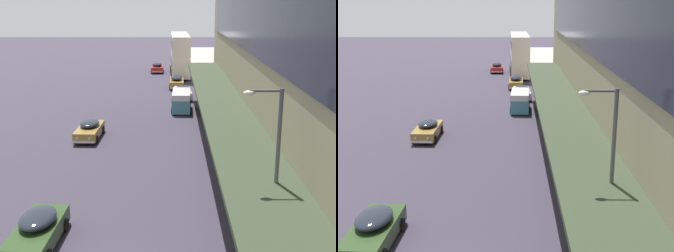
{
  "view_description": "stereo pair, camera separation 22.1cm",
  "coord_description": "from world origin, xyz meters",
  "views": [
    {
      "loc": [
        2.89,
        -15.53,
        10.84
      ],
      "look_at": [
        2.69,
        17.79,
        1.69
      ],
      "focal_mm": 50.0,
      "sensor_mm": 36.0,
      "label": 1
    },
    {
      "loc": [
        3.11,
        -15.53,
        10.84
      ],
      "look_at": [
        2.69,
        17.79,
        1.69
      ],
      "focal_mm": 50.0,
      "sensor_mm": 36.0,
      "label": 2
    }
  ],
  "objects": [
    {
      "name": "street_lamp",
      "position": [
        6.81,
        1.35,
        4.48
      ],
      "size": [
        1.5,
        0.28,
        7.5
      ],
      "color": "#4C4C51",
      "rests_on": "sidewalk_kerb"
    },
    {
      "name": "sedan_oncoming_front",
      "position": [
        -3.59,
        20.31,
        0.72
      ],
      "size": [
        1.97,
        4.64,
        1.43
      ],
      "color": "olive",
      "rests_on": "ground"
    },
    {
      "name": "vw_van",
      "position": [
        3.94,
        29.82,
        1.1
      ],
      "size": [
        2.01,
        4.6,
        1.96
      ],
      "color": "teal",
      "rests_on": "ground"
    },
    {
      "name": "sedan_lead_mid",
      "position": [
        0.84,
        54.88,
        0.74
      ],
      "size": [
        1.97,
        4.69,
        1.49
      ],
      "color": "#AB2423",
      "rests_on": "ground"
    },
    {
      "name": "sedan_second_near",
      "position": [
        3.64,
        42.21,
        0.79
      ],
      "size": [
        1.89,
        4.96,
        1.61
      ],
      "color": "olive",
      "rests_on": "ground"
    },
    {
      "name": "transit_bus_kerbside_front",
      "position": [
        4.21,
        51.26,
        3.18
      ],
      "size": [
        2.84,
        10.75,
        5.9
      ],
      "color": "beige",
      "rests_on": "ground"
    },
    {
      "name": "sedan_lead_near",
      "position": [
        4.26,
        35.68,
        0.73
      ],
      "size": [
        2.02,
        4.82,
        1.47
      ],
      "color": "beige",
      "rests_on": "ground"
    },
    {
      "name": "sedan_oncoming_rear",
      "position": [
        -3.1,
        3.48,
        0.76
      ],
      "size": [
        2.1,
        4.84,
        1.54
      ],
      "color": "#29401D",
      "rests_on": "ground"
    }
  ]
}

